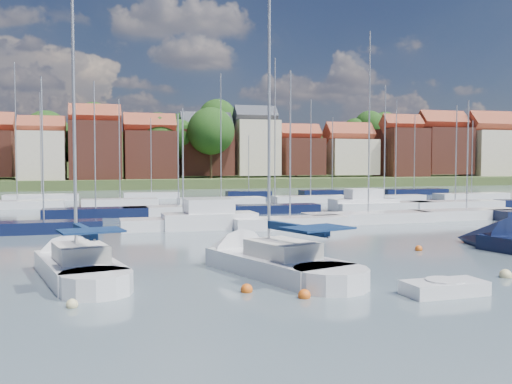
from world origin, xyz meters
name	(u,v)px	position (x,y,z in m)	size (l,w,h in m)	color
ground	(221,207)	(0.00, 40.00, 0.00)	(260.00, 260.00, 0.00)	#475861
sailboat_left	(74,266)	(-14.58, 4.52, 0.36)	(4.98, 10.90, 14.38)	silver
sailboat_centre	(258,262)	(-6.30, 3.34, 0.35)	(6.60, 11.97, 15.76)	silver
tender	(444,288)	(-0.93, -3.55, 0.26)	(3.17, 1.56, 0.67)	silver
buoy_a	(72,308)	(-14.43, -1.70, 0.00)	(0.41, 0.41, 0.41)	beige
buoy_b	(304,298)	(-6.22, -2.61, 0.00)	(0.48, 0.48, 0.48)	#D85914
buoy_c	(247,292)	(-8.03, -1.10, 0.00)	(0.47, 0.47, 0.47)	#D85914
buoy_d	(505,277)	(3.55, -1.47, 0.00)	(0.53, 0.53, 0.53)	beige
buoy_e	(419,251)	(4.03, 6.22, 0.00)	(0.41, 0.41, 0.41)	#D85914
marina_field	(249,206)	(1.91, 35.15, 0.43)	(79.62, 41.41, 15.93)	silver
far_shore_town	(155,164)	(2.23, 132.67, 4.61)	(212.46, 90.00, 22.27)	#3F4D26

